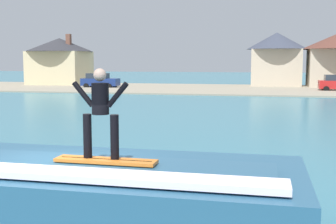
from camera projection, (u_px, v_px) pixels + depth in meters
wave_crest at (109, 196)px, 8.56m from camera, size 7.52×3.44×1.42m
surfboard at (106, 161)px, 8.13m from camera, size 1.94×0.42×0.06m
surfer at (100, 109)px, 8.08m from camera, size 1.10×0.32×1.69m
shoreline_bank at (232, 89)px, 51.16m from camera, size 120.00×18.88×0.15m
car_near_shore at (100, 81)px, 53.97m from camera, size 4.58×2.17×1.86m
house_with_chimney at (60, 59)px, 60.84m from camera, size 9.27×9.27×7.01m
house_small_cottage at (276, 56)px, 56.69m from camera, size 7.76×7.76×7.04m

